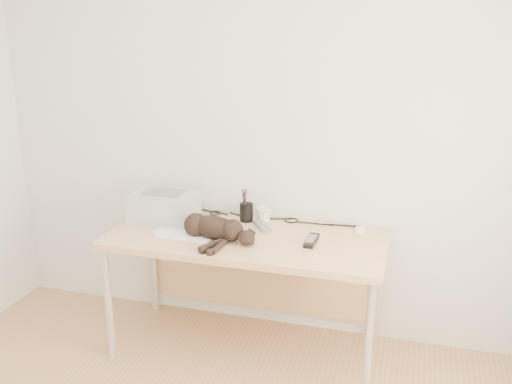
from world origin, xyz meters
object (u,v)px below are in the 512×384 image
(mug, at_px, (264,215))
(pen_cup, at_px, (246,212))
(desk, at_px, (250,251))
(cat, at_px, (212,228))
(mouse, at_px, (360,227))
(printer, at_px, (164,206))

(mug, bearing_deg, pen_cup, -173.48)
(desk, distance_m, mug, 0.25)
(desk, distance_m, cat, 0.31)
(mouse, bearing_deg, printer, -170.41)
(printer, bearing_deg, cat, -29.03)
(desk, height_order, mouse, mouse)
(desk, height_order, cat, cat)
(mug, xyz_separation_m, pen_cup, (-0.11, -0.01, 0.01))
(mug, height_order, mouse, mug)
(pen_cup, xyz_separation_m, mouse, (0.69, 0.03, -0.04))
(cat, bearing_deg, mouse, 37.77)
(printer, xyz_separation_m, pen_cup, (0.50, 0.11, -0.03))
(desk, bearing_deg, pen_cup, 114.31)
(mug, height_order, pen_cup, pen_cup)
(desk, distance_m, mouse, 0.67)
(desk, height_order, printer, printer)
(printer, bearing_deg, desk, -4.66)
(pen_cup, bearing_deg, mouse, 2.44)
(desk, bearing_deg, printer, 175.34)
(mug, bearing_deg, printer, -168.72)
(cat, height_order, mouse, cat)
(mouse, bearing_deg, pen_cup, -174.59)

